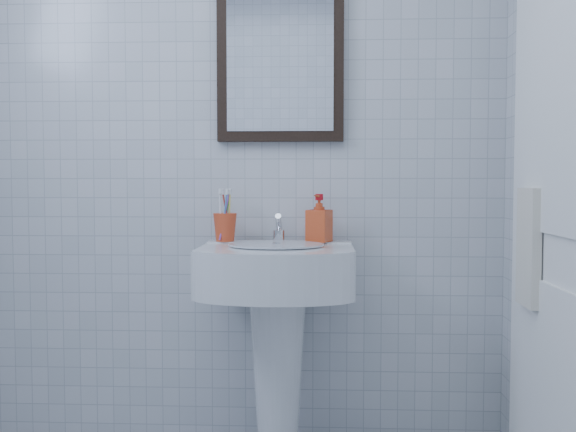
{
  "coord_description": "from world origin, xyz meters",
  "views": [
    {
      "loc": [
        0.37,
        -1.37,
        1.08
      ],
      "look_at": [
        0.26,
        0.86,
        0.96
      ],
      "focal_mm": 40.0,
      "sensor_mm": 36.0,
      "label": 1
    }
  ],
  "objects": [
    {
      "name": "faucet",
      "position": [
        0.21,
        1.09,
        0.89
      ],
      "size": [
        0.04,
        0.1,
        0.11
      ],
      "color": "silver",
      "rests_on": "washbasin"
    },
    {
      "name": "toothbrush_cup",
      "position": [
        0.0,
        1.09,
        0.9
      ],
      "size": [
        0.09,
        0.09,
        0.11
      ],
      "primitive_type": null,
      "rotation": [
        0.0,
        0.0,
        0.02
      ],
      "color": "#D14321",
      "rests_on": "washbasin"
    },
    {
      "name": "wall_back",
      "position": [
        0.0,
        1.2,
        1.25
      ],
      "size": [
        2.2,
        0.02,
        2.5
      ],
      "primitive_type": "cube",
      "color": "silver",
      "rests_on": "ground"
    },
    {
      "name": "wall_mirror",
      "position": [
        0.21,
        1.18,
        1.55
      ],
      "size": [
        0.5,
        0.04,
        0.62
      ],
      "color": "black",
      "rests_on": "wall_back"
    },
    {
      "name": "washbasin",
      "position": [
        0.21,
        0.99,
        0.57
      ],
      "size": [
        0.56,
        0.41,
        0.86
      ],
      "color": "white",
      "rests_on": "ground"
    },
    {
      "name": "towel_ring",
      "position": [
        1.06,
        0.71,
        1.05
      ],
      "size": [
        0.01,
        0.18,
        0.18
      ],
      "primitive_type": "torus",
      "rotation": [
        0.0,
        1.57,
        0.0
      ],
      "color": "silver",
      "rests_on": "wall_right"
    },
    {
      "name": "hand_towel",
      "position": [
        1.04,
        0.71,
        0.87
      ],
      "size": [
        0.03,
        0.16,
        0.38
      ],
      "primitive_type": "cube",
      "color": "white",
      "rests_on": "towel_ring"
    },
    {
      "name": "bathroom_door",
      "position": [
        1.08,
        0.55,
        1.0
      ],
      "size": [
        0.04,
        0.8,
        2.0
      ],
      "primitive_type": "cube",
      "color": "white",
      "rests_on": "ground"
    },
    {
      "name": "soap_dispenser",
      "position": [
        0.37,
        1.09,
        0.94
      ],
      "size": [
        0.11,
        0.11,
        0.18
      ],
      "primitive_type": "imported",
      "rotation": [
        0.0,
        0.0,
        -0.41
      ],
      "color": "#BC3412",
      "rests_on": "washbasin"
    }
  ]
}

